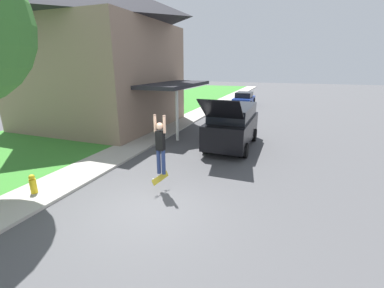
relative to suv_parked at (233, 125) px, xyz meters
The scene contains 9 objects.
ground_plane 6.91m from the suv_parked, 98.91° to the right, with size 120.00×120.00×0.00m, color #49494C.
lawn 9.15m from the suv_parked, behind, with size 10.00×80.00×0.08m.
sidewalk 4.84m from the suv_parked, behind, with size 1.80×80.00×0.10m.
house 10.24m from the suv_parked, 168.79° to the left, with size 11.32×9.12×9.13m.
suv_parked is the anchor object (origin of this frame).
car_down_street 14.82m from the suv_parked, 97.49° to the left, with size 1.90×4.13×1.33m.
skateboarder 5.72m from the suv_parked, 101.30° to the right, with size 0.41×0.22×1.94m.
skateboard 5.82m from the suv_parked, 101.25° to the right, with size 0.27×0.75×0.28m.
fire_hydrant 8.79m from the suv_parked, 122.65° to the right, with size 0.20×0.20×0.63m.
Camera 1 is at (3.62, -5.72, 3.97)m, focal length 24.00 mm.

